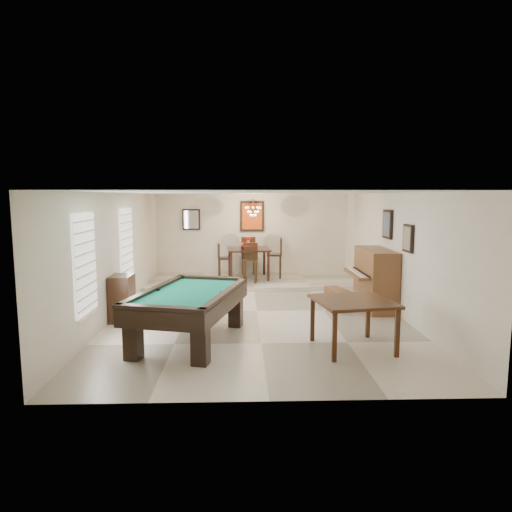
{
  "coord_description": "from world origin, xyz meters",
  "views": [
    {
      "loc": [
        -0.34,
        -9.87,
        2.53
      ],
      "look_at": [
        0.0,
        0.6,
        1.15
      ],
      "focal_mm": 32.0,
      "sensor_mm": 36.0,
      "label": 1
    }
  ],
  "objects": [
    {
      "name": "upright_piano",
      "position": [
        2.53,
        0.18,
        0.67
      ],
      "size": [
        0.91,
        1.62,
        1.35
      ],
      "primitive_type": null,
      "color": "brown",
      "rests_on": "ground_plane"
    },
    {
      "name": "right_picture_lower",
      "position": [
        2.96,
        -1.0,
        1.7
      ],
      "size": [
        0.06,
        0.45,
        0.55
      ],
      "primitive_type": "cube",
      "color": "gray",
      "rests_on": "wall_right"
    },
    {
      "name": "dining_chair_east",
      "position": [
        0.63,
        3.44,
        0.72
      ],
      "size": [
        0.48,
        0.48,
        1.19
      ],
      "primitive_type": null,
      "rotation": [
        0.0,
        0.0,
        -1.67
      ],
      "color": "black",
      "rests_on": "dining_step"
    },
    {
      "name": "ground_plane",
      "position": [
        0.0,
        0.0,
        -0.01
      ],
      "size": [
        6.0,
        9.0,
        0.02
      ],
      "primitive_type": "cube",
      "color": "beige"
    },
    {
      "name": "ceiling",
      "position": [
        0.0,
        0.0,
        2.6
      ],
      "size": [
        6.0,
        9.0,
        0.04
      ],
      "primitive_type": "cube",
      "color": "white",
      "rests_on": "wall_back"
    },
    {
      "name": "wall_front",
      "position": [
        0.0,
        -4.5,
        1.3
      ],
      "size": [
        6.0,
        0.04,
        2.6
      ],
      "primitive_type": "cube",
      "color": "silver",
      "rests_on": "ground_plane"
    },
    {
      "name": "dining_chair_south",
      "position": [
        -0.1,
        2.73,
        0.67
      ],
      "size": [
        0.46,
        0.46,
        1.1
      ],
      "primitive_type": null,
      "rotation": [
        0.0,
        0.0,
        -0.12
      ],
      "color": "black",
      "rests_on": "dining_step"
    },
    {
      "name": "wall_left",
      "position": [
        -3.0,
        0.0,
        1.3
      ],
      "size": [
        0.04,
        9.0,
        2.6
      ],
      "primitive_type": "cube",
      "color": "silver",
      "rests_on": "ground_plane"
    },
    {
      "name": "dining_table",
      "position": [
        -0.13,
        3.43,
        0.62
      ],
      "size": [
        1.29,
        1.29,
        1.01
      ],
      "primitive_type": null,
      "rotation": [
        0.0,
        0.0,
        0.07
      ],
      "color": "black",
      "rests_on": "dining_step"
    },
    {
      "name": "piano_bench",
      "position": [
        1.83,
        0.14,
        0.23
      ],
      "size": [
        0.5,
        0.87,
        0.45
      ],
      "primitive_type": "cube",
      "rotation": [
        0.0,
        0.0,
        0.23
      ],
      "color": "brown",
      "rests_on": "ground_plane"
    },
    {
      "name": "right_picture_upper",
      "position": [
        2.96,
        0.3,
        1.9
      ],
      "size": [
        0.06,
        0.55,
        0.65
      ],
      "primitive_type": "cube",
      "color": "slate",
      "rests_on": "wall_right"
    },
    {
      "name": "window_left_rear",
      "position": [
        -2.97,
        0.6,
        1.4
      ],
      "size": [
        0.06,
        1.0,
        1.7
      ],
      "primitive_type": "cube",
      "color": "white",
      "rests_on": "wall_left"
    },
    {
      "name": "chandelier",
      "position": [
        0.0,
        3.2,
        2.2
      ],
      "size": [
        0.44,
        0.44,
        0.6
      ],
      "primitive_type": null,
      "color": "#FFE5B2",
      "rests_on": "ceiling"
    },
    {
      "name": "wall_right",
      "position": [
        3.0,
        0.0,
        1.3
      ],
      "size": [
        0.04,
        9.0,
        2.6
      ],
      "primitive_type": "cube",
      "color": "silver",
      "rests_on": "ground_plane"
    },
    {
      "name": "dining_chair_north",
      "position": [
        -0.13,
        4.16,
        0.71
      ],
      "size": [
        0.44,
        0.44,
        1.17
      ],
      "primitive_type": null,
      "rotation": [
        0.0,
        0.0,
        3.15
      ],
      "color": "black",
      "rests_on": "dining_step"
    },
    {
      "name": "square_table",
      "position": [
        1.51,
        -2.56,
        0.42
      ],
      "size": [
        1.39,
        1.39,
        0.83
      ],
      "primitive_type": null,
      "rotation": [
        0.0,
        0.0,
        0.17
      ],
      "color": "#341B0D",
      "rests_on": "ground_plane"
    },
    {
      "name": "dining_chair_west",
      "position": [
        -0.84,
        3.42,
        0.63
      ],
      "size": [
        0.42,
        0.42,
        1.03
      ],
      "primitive_type": null,
      "rotation": [
        0.0,
        0.0,
        1.68
      ],
      "color": "black",
      "rests_on": "dining_step"
    },
    {
      "name": "flower_vase",
      "position": [
        -0.13,
        3.43,
        1.24
      ],
      "size": [
        0.14,
        0.14,
        0.22
      ],
      "primitive_type": null,
      "rotation": [
        0.0,
        0.0,
        -0.12
      ],
      "color": "#9F170D",
      "rests_on": "dining_table"
    },
    {
      "name": "window_left_front",
      "position": [
        -2.97,
        -2.2,
        1.4
      ],
      "size": [
        0.06,
        1.0,
        1.7
      ],
      "primitive_type": "cube",
      "color": "white",
      "rests_on": "wall_left"
    },
    {
      "name": "apothecary_chest",
      "position": [
        -2.77,
        -0.7,
        0.47
      ],
      "size": [
        0.42,
        0.63,
        0.94
      ],
      "primitive_type": "cube",
      "color": "black",
      "rests_on": "ground_plane"
    },
    {
      "name": "wall_back",
      "position": [
        0.0,
        4.5,
        1.3
      ],
      "size": [
        6.0,
        0.04,
        2.6
      ],
      "primitive_type": "cube",
      "color": "silver",
      "rests_on": "ground_plane"
    },
    {
      "name": "back_mirror",
      "position": [
        -1.9,
        4.46,
        1.8
      ],
      "size": [
        0.55,
        0.06,
        0.65
      ],
      "primitive_type": "cube",
      "color": "white",
      "rests_on": "wall_back"
    },
    {
      "name": "pool_table",
      "position": [
        -1.24,
        -2.07,
        0.44
      ],
      "size": [
        2.02,
        2.91,
        0.88
      ],
      "primitive_type": null,
      "rotation": [
        0.0,
        0.0,
        -0.24
      ],
      "color": "black",
      "rests_on": "ground_plane"
    },
    {
      "name": "back_painting",
      "position": [
        0.0,
        4.46,
        1.9
      ],
      "size": [
        0.75,
        0.06,
        0.95
      ],
      "primitive_type": "cube",
      "color": "#D84C14",
      "rests_on": "wall_back"
    },
    {
      "name": "dining_step",
      "position": [
        0.0,
        3.25,
        0.06
      ],
      "size": [
        6.0,
        2.5,
        0.12
      ],
      "primitive_type": "cube",
      "color": "beige",
      "rests_on": "ground_plane"
    }
  ]
}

